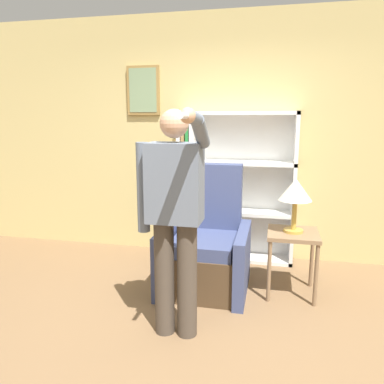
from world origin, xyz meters
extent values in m
plane|color=brown|center=(0.00, 0.00, 0.00)|extent=(14.00, 14.00, 0.00)
cube|color=tan|center=(0.00, 2.03, 1.40)|extent=(8.00, 0.06, 2.80)
cube|color=olive|center=(-0.98, 1.98, 1.95)|extent=(0.39, 0.04, 0.56)
cube|color=gray|center=(-0.98, 1.96, 1.95)|extent=(0.33, 0.01, 0.50)
cube|color=white|center=(-0.50, 1.85, 0.85)|extent=(0.04, 0.28, 1.70)
cube|color=white|center=(0.79, 1.85, 0.85)|extent=(0.04, 0.28, 1.70)
cube|color=white|center=(0.14, 1.98, 0.85)|extent=(1.33, 0.01, 1.70)
cube|color=white|center=(0.14, 1.85, 0.02)|extent=(1.33, 0.28, 0.04)
cube|color=white|center=(0.14, 1.85, 0.57)|extent=(1.33, 0.28, 0.04)
cube|color=white|center=(0.14, 1.85, 1.14)|extent=(1.33, 0.28, 0.04)
cube|color=white|center=(0.14, 1.85, 1.68)|extent=(1.33, 0.28, 0.04)
cube|color=#BC4C56|center=(-0.44, 1.85, 0.27)|extent=(0.06, 0.20, 0.47)
cube|color=purple|center=(-0.38, 1.85, 0.26)|extent=(0.06, 0.16, 0.44)
cube|color=#BC4C56|center=(-0.33, 1.85, 0.26)|extent=(0.03, 0.18, 0.44)
cube|color=purple|center=(-0.29, 1.85, 0.20)|extent=(0.03, 0.22, 0.33)
cube|color=gold|center=(-0.45, 1.85, 0.77)|extent=(0.04, 0.23, 0.37)
cube|color=#1E47B2|center=(-0.40, 1.85, 0.84)|extent=(0.04, 0.17, 0.50)
cube|color=#238438|center=(-0.35, 1.85, 0.82)|extent=(0.04, 0.16, 0.47)
cube|color=gold|center=(-0.30, 1.85, 0.77)|extent=(0.05, 0.17, 0.37)
cube|color=#9E7A47|center=(-0.45, 1.85, 1.35)|extent=(0.03, 0.23, 0.40)
cube|color=#238438|center=(-0.41, 1.85, 1.38)|extent=(0.03, 0.20, 0.45)
cube|color=white|center=(-0.35, 1.85, 1.41)|extent=(0.05, 0.22, 0.50)
cube|color=#4C3823|center=(-0.05, 0.99, 0.20)|extent=(0.62, 0.75, 0.41)
cube|color=#3D4770|center=(-0.05, 0.95, 0.47)|extent=(0.58, 0.63, 0.12)
cube|color=#3D4770|center=(-0.05, 1.33, 0.69)|extent=(0.62, 0.16, 0.98)
cube|color=#3D4770|center=(-0.41, 0.99, 0.30)|extent=(0.10, 0.83, 0.61)
cube|color=#3D4770|center=(0.31, 0.99, 0.30)|extent=(0.10, 0.83, 0.61)
cylinder|color=#473D33|center=(-0.22, 0.19, 0.45)|extent=(0.15, 0.15, 0.89)
cylinder|color=#473D33|center=(-0.04, 0.19, 0.45)|extent=(0.15, 0.15, 0.89)
cube|color=slate|center=(-0.13, 0.19, 1.18)|extent=(0.39, 0.24, 0.57)
sphere|color=tan|center=(-0.13, 0.19, 1.60)|extent=(0.20, 0.20, 0.20)
cylinder|color=slate|center=(-0.37, 0.19, 1.13)|extent=(0.09, 0.09, 0.66)
cylinder|color=slate|center=(0.08, 0.08, 1.55)|extent=(0.09, 0.28, 0.23)
cylinder|color=slate|center=(0.08, -0.16, 1.64)|extent=(0.08, 0.27, 0.10)
sphere|color=tan|center=(0.08, -0.29, 1.65)|extent=(0.09, 0.09, 0.09)
cylinder|color=white|center=(0.08, -0.39, 1.65)|extent=(0.04, 0.15, 0.04)
cube|color=#846647|center=(0.76, 1.07, 0.59)|extent=(0.46, 0.46, 0.04)
cylinder|color=#846647|center=(0.56, 0.86, 0.29)|extent=(0.04, 0.04, 0.57)
cylinder|color=#846647|center=(0.96, 0.86, 0.29)|extent=(0.04, 0.04, 0.57)
cylinder|color=#846647|center=(0.56, 1.27, 0.29)|extent=(0.04, 0.04, 0.57)
cylinder|color=#846647|center=(0.96, 1.27, 0.29)|extent=(0.04, 0.04, 0.57)
cylinder|color=gold|center=(0.76, 1.07, 0.62)|extent=(0.18, 0.18, 0.02)
cylinder|color=gold|center=(0.76, 1.07, 0.77)|extent=(0.04, 0.04, 0.27)
cone|color=beige|center=(0.76, 1.07, 1.00)|extent=(0.30, 0.30, 0.20)
camera|label=1|loc=(0.56, -2.35, 1.64)|focal=35.00mm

